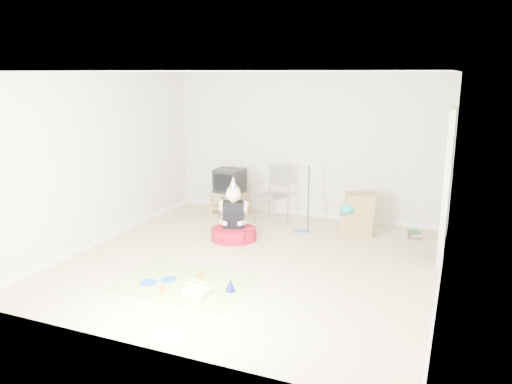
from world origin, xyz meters
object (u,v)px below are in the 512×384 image
at_px(folding_chair, 271,195).
at_px(cardboard_boxes, 357,214).
at_px(seated_woman, 234,226).
at_px(tv_stand, 230,201).
at_px(birthday_cake, 197,292).
at_px(crt_tv, 230,181).

height_order(folding_chair, cardboard_boxes, folding_chair).
distance_m(folding_chair, seated_woman, 1.15).
xyz_separation_m(folding_chair, cardboard_boxes, (1.50, 0.00, -0.18)).
height_order(folding_chair, seated_woman, seated_woman).
bearing_deg(tv_stand, birthday_cake, -70.93).
distance_m(tv_stand, seated_woman, 1.54).
distance_m(cardboard_boxes, birthday_cake, 3.36).
bearing_deg(tv_stand, crt_tv, 0.00).
relative_size(folding_chair, seated_woman, 0.99).
height_order(crt_tv, folding_chair, folding_chair).
bearing_deg(cardboard_boxes, birthday_cake, -112.37).
bearing_deg(birthday_cake, cardboard_boxes, 67.63).
height_order(crt_tv, birthday_cake, crt_tv).
height_order(crt_tv, seated_woman, seated_woman).
distance_m(crt_tv, seated_woman, 1.59).
relative_size(tv_stand, seated_woman, 0.70).
xyz_separation_m(cardboard_boxes, birthday_cake, (-1.27, -3.10, -0.28)).
bearing_deg(seated_woman, birthday_cake, -77.42).
bearing_deg(folding_chair, seated_woman, -101.28).
xyz_separation_m(tv_stand, birthday_cake, (1.16, -3.36, -0.21)).
bearing_deg(crt_tv, folding_chair, -11.82).
bearing_deg(cardboard_boxes, seated_woman, -147.41).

